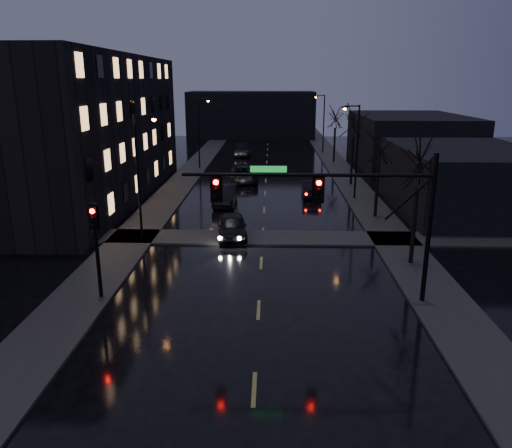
# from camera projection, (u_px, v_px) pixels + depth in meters

# --- Properties ---
(ground) EXTENTS (160.00, 160.00, 0.00)m
(ground) POSITION_uv_depth(u_px,v_px,m) (252.00, 429.00, 14.83)
(ground) COLOR black
(ground) RESTS_ON ground
(sidewalk_left) EXTENTS (3.00, 140.00, 0.12)m
(sidewalk_left) POSITION_uv_depth(u_px,v_px,m) (178.00, 185.00, 48.66)
(sidewalk_left) COLOR #2D2D2B
(sidewalk_left) RESTS_ON ground
(sidewalk_right) EXTENTS (3.00, 140.00, 0.12)m
(sidewalk_right) POSITION_uv_depth(u_px,v_px,m) (353.00, 187.00, 48.17)
(sidewalk_right) COLOR #2D2D2B
(sidewalk_right) RESTS_ON ground
(sidewalk_cross) EXTENTS (40.00, 3.00, 0.12)m
(sidewalk_cross) POSITION_uv_depth(u_px,v_px,m) (263.00, 238.00, 32.58)
(sidewalk_cross) COLOR #2D2D2B
(sidewalk_cross) RESTS_ON ground
(apartment_block) EXTENTS (12.00, 30.00, 12.00)m
(apartment_block) POSITION_uv_depth(u_px,v_px,m) (72.00, 128.00, 42.43)
(apartment_block) COLOR black
(apartment_block) RESTS_ON ground
(commercial_right_near) EXTENTS (10.00, 14.00, 5.00)m
(commercial_right_near) POSITION_uv_depth(u_px,v_px,m) (464.00, 180.00, 38.65)
(commercial_right_near) COLOR black
(commercial_right_near) RESTS_ON ground
(commercial_right_far) EXTENTS (12.00, 18.00, 6.00)m
(commercial_right_far) POSITION_uv_depth(u_px,v_px,m) (409.00, 140.00, 59.59)
(commercial_right_far) COLOR black
(commercial_right_far) RESTS_ON ground
(far_block) EXTENTS (22.00, 10.00, 8.00)m
(far_block) POSITION_uv_depth(u_px,v_px,m) (251.00, 115.00, 88.68)
(far_block) COLOR black
(far_block) RESTS_ON ground
(signal_mast) EXTENTS (11.11, 0.41, 7.00)m
(signal_mast) POSITION_uv_depth(u_px,v_px,m) (346.00, 201.00, 22.00)
(signal_mast) COLOR black
(signal_mast) RESTS_ON ground
(signal_pole_left) EXTENTS (0.35, 0.41, 4.53)m
(signal_pole_left) POSITION_uv_depth(u_px,v_px,m) (96.00, 238.00, 22.84)
(signal_pole_left) COLOR black
(signal_pole_left) RESTS_ON ground
(tree_near) EXTENTS (3.52, 3.52, 8.08)m
(tree_near) POSITION_uv_depth(u_px,v_px,m) (420.00, 154.00, 26.30)
(tree_near) COLOR black
(tree_near) RESTS_ON ground
(tree_mid_a) EXTENTS (3.30, 3.30, 7.58)m
(tree_mid_a) POSITION_uv_depth(u_px,v_px,m) (380.00, 140.00, 36.01)
(tree_mid_a) COLOR black
(tree_mid_a) RESTS_ON ground
(tree_mid_b) EXTENTS (3.74, 3.74, 8.59)m
(tree_mid_b) POSITION_uv_depth(u_px,v_px,m) (354.00, 117.00, 47.31)
(tree_mid_b) COLOR black
(tree_mid_b) RESTS_ON ground
(tree_far) EXTENTS (3.43, 3.43, 7.88)m
(tree_far) POSITION_uv_depth(u_px,v_px,m) (336.00, 113.00, 60.90)
(tree_far) COLOR black
(tree_far) RESTS_ON ground
(streetlight_l_near) EXTENTS (1.53, 0.28, 8.00)m
(streetlight_l_near) POSITION_uv_depth(u_px,v_px,m) (141.00, 167.00, 31.00)
(streetlight_l_near) COLOR black
(streetlight_l_near) RESTS_ON ground
(streetlight_l_far) EXTENTS (1.53, 0.28, 8.00)m
(streetlight_l_far) POSITION_uv_depth(u_px,v_px,m) (200.00, 127.00, 56.92)
(streetlight_l_far) COLOR black
(streetlight_l_far) RESTS_ON ground
(streetlight_r_mid) EXTENTS (1.53, 0.28, 8.00)m
(streetlight_r_mid) POSITION_uv_depth(u_px,v_px,m) (355.00, 144.00, 42.09)
(streetlight_r_mid) COLOR black
(streetlight_r_mid) RESTS_ON ground
(streetlight_r_far) EXTENTS (1.53, 0.28, 8.00)m
(streetlight_r_far) POSITION_uv_depth(u_px,v_px,m) (322.00, 119.00, 68.97)
(streetlight_r_far) COLOR black
(streetlight_r_far) RESTS_ON ground
(oncoming_car_a) EXTENTS (2.29, 4.72, 1.55)m
(oncoming_car_a) POSITION_uv_depth(u_px,v_px,m) (232.00, 226.00, 32.62)
(oncoming_car_a) COLOR black
(oncoming_car_a) RESTS_ON ground
(oncoming_car_b) EXTENTS (1.75, 4.91, 1.61)m
(oncoming_car_b) POSITION_uv_depth(u_px,v_px,m) (225.00, 195.00, 41.27)
(oncoming_car_b) COLOR black
(oncoming_car_b) RESTS_ON ground
(oncoming_car_c) EXTENTS (3.08, 5.86, 1.57)m
(oncoming_car_c) POSITION_uv_depth(u_px,v_px,m) (244.00, 174.00, 50.32)
(oncoming_car_c) COLOR black
(oncoming_car_c) RESTS_ON ground
(oncoming_car_d) EXTENTS (2.53, 5.52, 1.56)m
(oncoming_car_d) POSITION_uv_depth(u_px,v_px,m) (242.00, 150.00, 67.50)
(oncoming_car_d) COLOR black
(oncoming_car_d) RESTS_ON ground
(lead_car) EXTENTS (1.62, 4.48, 1.47)m
(lead_car) POSITION_uv_depth(u_px,v_px,m) (311.00, 188.00, 44.14)
(lead_car) COLOR black
(lead_car) RESTS_ON ground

